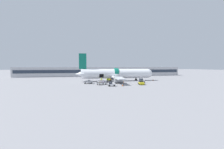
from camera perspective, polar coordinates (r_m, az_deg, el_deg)
ground_plane at (r=53.22m, az=1.66°, el=-3.34°), size 500.00×500.00×0.00m
terminal_strip at (r=90.79m, az=-3.71°, el=1.25°), size 104.92×8.95×5.87m
airplane at (r=58.48m, az=1.25°, el=0.26°), size 33.42×29.49×11.48m
baggage_tug_lead at (r=47.82m, az=12.07°, el=-3.38°), size 2.33×2.95×1.51m
baggage_tug_mid at (r=43.15m, az=-0.25°, el=-4.14°), size 2.52×2.03×1.33m
baggage_tug_rear at (r=52.94m, az=12.12°, el=-2.68°), size 2.86×2.64×1.69m
baggage_cart_loading at (r=52.27m, az=-4.19°, el=-2.90°), size 4.12×2.44×1.05m
baggage_cart_queued at (r=50.31m, az=-9.72°, el=-3.20°), size 4.28×2.42×1.06m
baggage_cart_empty at (r=46.79m, az=-4.19°, el=-3.63°), size 4.17×2.90×1.10m
ground_crew_loader_a at (r=53.70m, az=-1.26°, el=-2.32°), size 0.60×0.47×1.71m
ground_crew_loader_b at (r=54.81m, az=-4.38°, el=-2.19°), size 0.56×0.56×1.75m
ground_crew_driver at (r=55.14m, az=-0.74°, el=-2.25°), size 0.49×0.52×1.56m
ground_crew_supervisor at (r=54.59m, az=-2.07°, el=-2.26°), size 0.49×0.57×1.65m
suitcase_on_tarmac_upright at (r=50.91m, az=-1.77°, el=-3.24°), size 0.38×0.27×0.82m
safety_cone_nose at (r=62.78m, az=16.72°, el=-2.13°), size 0.49×0.49×0.78m
safety_cone_engine_left at (r=43.53m, az=4.44°, el=-4.41°), size 0.57×0.57×0.68m
safety_cone_wingtip at (r=51.29m, az=4.80°, el=-3.20°), size 0.50×0.50×0.75m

